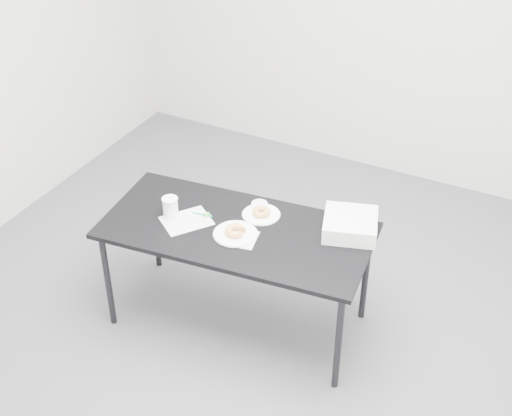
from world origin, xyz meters
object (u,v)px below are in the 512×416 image
at_px(coffee_cup, 170,208).
at_px(bakery_box, 350,225).
at_px(table, 237,236).
at_px(donut_far, 261,212).
at_px(pen, 202,215).
at_px(scorecard, 187,221).
at_px(donut_near, 235,231).
at_px(plate_far, 261,214).
at_px(plate_near, 235,234).

relative_size(coffee_cup, bakery_box, 0.44).
bearing_deg(table, donut_far, 64.55).
bearing_deg(pen, scorecard, -127.71).
height_order(scorecard, coffee_cup, coffee_cup).
distance_m(table, donut_near, 0.10).
xyz_separation_m(plate_far, coffee_cup, (-0.44, -0.25, 0.06)).
height_order(scorecard, donut_far, donut_far).
relative_size(pen, plate_far, 0.56).
height_order(scorecard, plate_near, plate_near).
height_order(scorecard, bakery_box, bakery_box).
xyz_separation_m(table, coffee_cup, (-0.38, -0.07, 0.11)).
height_order(pen, bakery_box, bakery_box).
xyz_separation_m(table, donut_near, (0.02, -0.05, 0.08)).
bearing_deg(donut_near, bakery_box, 29.62).
bearing_deg(donut_near, coffee_cup, -177.64).
bearing_deg(plate_near, bakery_box, 29.62).
bearing_deg(donut_far, plate_near, -99.84).
distance_m(plate_near, bakery_box, 0.62).
bearing_deg(donut_far, pen, -151.99).
relative_size(donut_near, plate_far, 0.53).
bearing_deg(bakery_box, coffee_cup, -178.55).
relative_size(table, bakery_box, 5.42).
bearing_deg(plate_near, coffee_cup, -177.64).
bearing_deg(plate_far, pen, -151.99).
height_order(donut_near, plate_far, donut_near).
height_order(table, donut_near, donut_near).
height_order(plate_near, donut_far, donut_far).
bearing_deg(donut_far, donut_near, -99.84).
distance_m(plate_near, donut_far, 0.23).
bearing_deg(plate_far, donut_far, 0.00).
xyz_separation_m(scorecard, bakery_box, (0.84, 0.32, 0.05)).
bearing_deg(pen, bakery_box, 9.51).
xyz_separation_m(scorecard, plate_far, (0.34, 0.24, 0.00)).
relative_size(table, donut_far, 15.25).
height_order(table, coffee_cup, coffee_cup).
distance_m(table, donut_far, 0.20).
bearing_deg(coffee_cup, bakery_box, 18.99).
bearing_deg(plate_near, scorecard, -178.04).
bearing_deg(scorecard, plate_far, 71.30).
distance_m(table, coffee_cup, 0.40).
bearing_deg(donut_near, plate_near, 180.00).
distance_m(donut_near, plate_far, 0.24).
height_order(table, pen, pen).
relative_size(plate_near, coffee_cup, 1.93).
bearing_deg(plate_near, plate_far, 80.16).
bearing_deg(scorecard, table, 49.05).
height_order(table, plate_near, plate_near).
distance_m(scorecard, plate_far, 0.42).
relative_size(scorecard, plate_far, 1.21).
distance_m(table, plate_far, 0.20).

